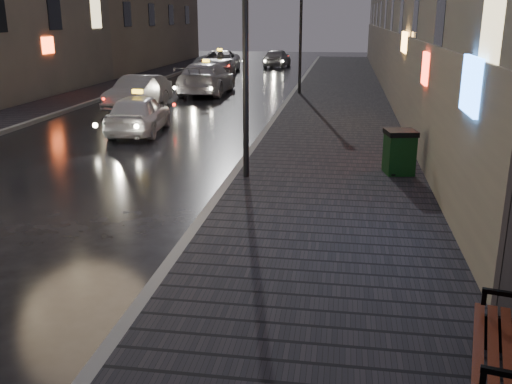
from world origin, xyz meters
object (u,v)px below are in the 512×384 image
car_left_mid (138,92)px  taxi_far (220,61)px  lamp_near (245,33)px  lamp_far (301,24)px  taxi_mid (206,78)px  car_far (277,58)px  taxi_near (139,113)px  trash_bin (399,152)px

car_left_mid → taxi_far: (-0.09, 17.13, 0.07)m
lamp_near → lamp_far: size_ratio=1.00×
taxi_mid → taxi_far: bearing=-81.6°
lamp_far → car_far: size_ratio=1.25×
taxi_mid → car_far: taxi_mid is taller
taxi_mid → lamp_far: bearing=178.9°
lamp_near → taxi_mid: bearing=106.7°
car_left_mid → taxi_mid: 5.57m
taxi_mid → car_far: 17.08m
lamp_far → car_far: lamp_far is taller
taxi_near → taxi_mid: bearing=-94.9°
taxi_mid → car_left_mid: bearing=71.0°
lamp_near → car_far: lamp_near is taller
taxi_far → taxi_mid: bearing=-86.5°
taxi_far → trash_bin: bearing=-74.5°
trash_bin → car_left_mid: car_left_mid is taller
trash_bin → car_left_mid: 14.26m
trash_bin → taxi_far: 28.95m
lamp_near → trash_bin: bearing=13.0°
lamp_near → trash_bin: (3.65, 0.85, -2.79)m
car_left_mid → car_far: bearing=86.2°
taxi_near → taxi_far: (-2.02, 22.40, 0.09)m
lamp_far → car_far: bearing=100.5°
lamp_far → trash_bin: lamp_far is taller
car_left_mid → taxi_mid: taxi_mid is taller
taxi_near → taxi_far: bearing=-90.6°
taxi_near → car_far: bearing=-98.9°
lamp_near → taxi_mid: 16.97m
trash_bin → lamp_near: bearing=-178.0°
trash_bin → taxi_mid: (-8.48, 15.20, 0.11)m
car_left_mid → taxi_far: taxi_far is taller
lamp_far → trash_bin: (3.65, -15.15, -2.79)m
car_far → taxi_far: bearing=60.1°
taxi_mid → taxi_far: taxi_mid is taller
lamp_near → taxi_mid: lamp_near is taller
taxi_far → car_far: 6.24m
taxi_far → car_far: (3.53, 5.15, -0.05)m
car_left_mid → lamp_near: bearing=-53.5°
lamp_far → taxi_far: 13.91m
car_left_mid → trash_bin: bearing=-39.1°
lamp_far → trash_bin: bearing=-76.4°
car_left_mid → taxi_mid: bearing=76.5°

